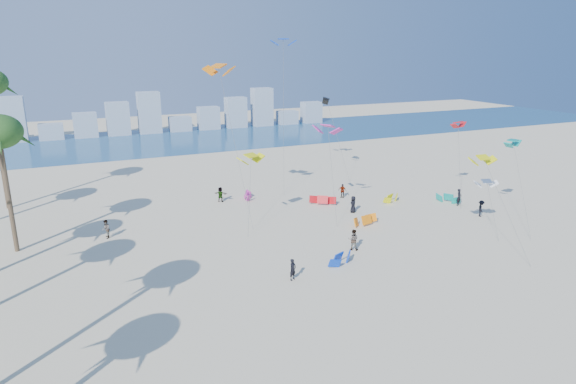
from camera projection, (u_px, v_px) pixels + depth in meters
name	position (u px, v px, depth m)	size (l,w,h in m)	color
ground	(349.00, 332.00, 30.98)	(220.00, 220.00, 0.00)	beige
ocean	(152.00, 141.00, 94.08)	(220.00, 220.00, 0.00)	navy
kitesurfer_near	(293.00, 270.00, 37.77)	(0.62, 0.41, 1.70)	black
kitesurfer_mid	(353.00, 240.00, 43.42)	(0.91, 0.71, 1.88)	gray
kitesurfers_far	(320.00, 204.00, 53.54)	(37.61, 17.50, 1.91)	black
grounded_kites	(354.00, 210.00, 52.87)	(22.81, 22.65, 0.98)	#0B3BC9
flying_kites	(334.00, 106.00, 51.86)	(29.66, 33.09, 18.53)	yellow
distant_skyline	(137.00, 119.00, 101.51)	(85.00, 3.00, 8.40)	#9EADBF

